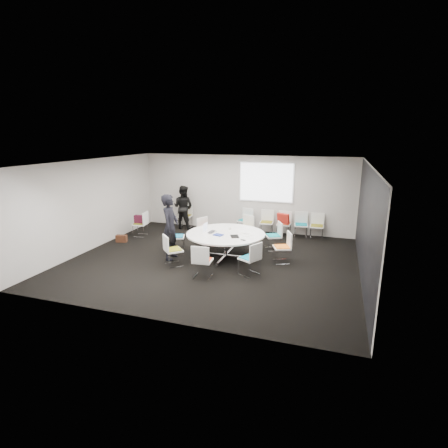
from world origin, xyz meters
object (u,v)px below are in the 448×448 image
(person_main, at_px, (170,227))
(person_back, at_px, (183,207))
(chair_ring_a, at_px, (282,253))
(maroon_bag, at_px, (140,219))
(chair_spare_left, at_px, (141,229))
(chair_person_back, at_px, (185,220))
(chair_back_e, at_px, (317,231))
(brown_bag, at_px, (121,239))
(chair_back_b, at_px, (266,227))
(laptop, at_px, (213,232))
(chair_ring_e, at_px, (177,242))
(chair_ring_f, at_px, (173,256))
(chair_ring_c, at_px, (245,234))
(chair_ring_g, at_px, (203,267))
(chair_ring_d, at_px, (206,236))
(cup, at_px, (230,228))
(chair_ring_b, at_px, (274,241))
(chair_back_d, at_px, (301,230))
(chair_back_c, at_px, (284,229))
(chair_ring_h, at_px, (250,265))
(chair_back_a, at_px, (245,225))
(conference_table, at_px, (226,239))

(person_main, height_order, person_back, person_main)
(chair_ring_a, height_order, maroon_bag, chair_ring_a)
(chair_spare_left, relative_size, chair_person_back, 1.00)
(chair_back_e, bearing_deg, brown_bag, 21.30)
(chair_back_b, xyz_separation_m, laptop, (-1.04, -2.78, 0.47))
(chair_ring_e, bearing_deg, chair_ring_f, 0.48)
(chair_ring_c, distance_m, laptop, 1.84)
(chair_ring_e, xyz_separation_m, chair_ring_g, (1.55, -1.73, 0.00))
(chair_ring_d, relative_size, laptop, 2.57)
(chair_ring_f, xyz_separation_m, chair_back_e, (3.59, 3.89, 0.00))
(chair_ring_f, relative_size, person_back, 0.53)
(person_main, height_order, laptop, person_main)
(chair_spare_left, bearing_deg, chair_ring_g, -136.71)
(person_back, relative_size, cup, 18.48)
(chair_ring_b, distance_m, chair_person_back, 4.11)
(chair_back_b, height_order, person_main, person_main)
(chair_back_b, bearing_deg, person_back, -0.75)
(chair_ring_b, distance_m, person_back, 4.09)
(chair_ring_d, xyz_separation_m, chair_ring_e, (-0.65, -0.89, 0.00))
(chair_ring_c, distance_m, chair_back_d, 2.06)
(chair_back_c, bearing_deg, chair_ring_d, 40.09)
(chair_ring_b, distance_m, chair_ring_d, 2.21)
(chair_ring_d, height_order, chair_person_back, same)
(maroon_bag, xyz_separation_m, brown_bag, (-0.24, -0.83, -0.50))
(chair_ring_h, relative_size, chair_back_b, 1.00)
(person_back, xyz_separation_m, brown_bag, (-1.26, -2.29, -0.71))
(chair_back_b, xyz_separation_m, person_back, (-3.21, -0.14, 0.56))
(chair_spare_left, height_order, chair_person_back, same)
(chair_ring_d, relative_size, maroon_bag, 2.20)
(chair_back_d, height_order, maroon_bag, chair_back_d)
(chair_ring_a, distance_m, brown_bag, 5.46)
(chair_back_d, bearing_deg, brown_bag, 15.44)
(chair_ring_d, bearing_deg, chair_ring_b, 120.62)
(chair_person_back, distance_m, brown_bag, 2.76)
(chair_ring_f, height_order, brown_bag, chair_ring_f)
(chair_ring_b, xyz_separation_m, chair_ring_f, (-2.39, -2.23, 0.00))
(chair_spare_left, relative_size, person_main, 0.46)
(cup, bearing_deg, chair_ring_b, 30.28)
(chair_person_back, bearing_deg, brown_bag, 59.06)
(chair_ring_c, xyz_separation_m, chair_ring_f, (-1.31, -2.79, 0.00))
(chair_back_a, height_order, person_main, person_main)
(chair_ring_h, bearing_deg, laptop, 80.51)
(chair_ring_h, xyz_separation_m, chair_back_b, (-0.34, 3.85, 0.00))
(chair_ring_c, height_order, chair_ring_f, same)
(brown_bag, bearing_deg, chair_back_a, 33.95)
(person_main, xyz_separation_m, laptop, (1.10, 0.57, -0.21))
(chair_back_a, distance_m, person_back, 2.47)
(chair_ring_c, xyz_separation_m, person_main, (-1.63, -2.28, 0.68))
(conference_table, height_order, chair_ring_h, chair_ring_h)
(chair_back_b, height_order, maroon_bag, chair_back_b)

